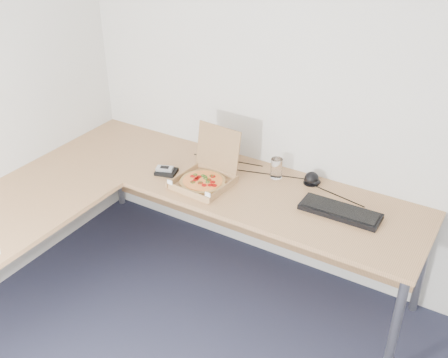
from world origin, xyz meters
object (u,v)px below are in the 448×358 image
Objects in this scene: drinking_glass at (276,168)px; wallet at (166,172)px; pizza_box at (204,179)px; keyboard at (340,212)px; desk at (144,202)px.

wallet is (-0.62, -0.32, -0.05)m from drinking_glass.
wallet is at bearing -172.98° from pizza_box.
desk is at bearing -157.71° from keyboard.
desk is at bearing -94.07° from wallet.
desk is 19.33× the size of drinking_glass.
keyboard is (0.49, -0.18, -0.05)m from drinking_glass.
wallet is at bearing -173.59° from keyboard.
pizza_box is at bearing 55.62° from desk.
wallet is at bearing -152.92° from drinking_glass.
pizza_box is 2.83× the size of wallet.
pizza_box is 0.28m from wallet.
desk is 0.40m from pizza_box.
drinking_glass is 0.28× the size of keyboard.
keyboard reaches higher than wallet.
wallet is (-1.12, -0.14, -0.00)m from keyboard.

